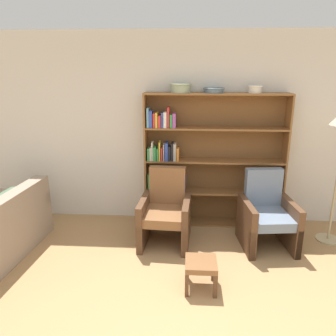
# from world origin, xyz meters

# --- Properties ---
(wall_back) EXTENTS (12.00, 0.06, 2.75)m
(wall_back) POSITION_xyz_m (0.00, 2.63, 1.38)
(wall_back) COLOR silver
(wall_back) RESTS_ON ground
(bookshelf) EXTENTS (1.99, 0.30, 1.92)m
(bookshelf) POSITION_xyz_m (0.10, 2.46, 0.91)
(bookshelf) COLOR brown
(bookshelf) RESTS_ON ground
(bowl_olive) EXTENTS (0.29, 0.29, 0.12)m
(bowl_olive) POSITION_xyz_m (-0.19, 2.44, 1.99)
(bowl_olive) COLOR gray
(bowl_olive) RESTS_ON bookshelf
(bowl_terracotta) EXTENTS (0.29, 0.29, 0.07)m
(bowl_terracotta) POSITION_xyz_m (0.25, 2.44, 1.96)
(bowl_terracotta) COLOR slate
(bowl_terracotta) RESTS_ON bookshelf
(bowl_stoneware) EXTENTS (0.20, 0.20, 0.10)m
(bowl_stoneware) POSITION_xyz_m (0.80, 2.44, 1.98)
(bowl_stoneware) COLOR silver
(bowl_stoneware) RESTS_ON bookshelf
(armchair_leather) EXTENTS (0.68, 0.72, 0.98)m
(armchair_leather) POSITION_xyz_m (-0.36, 1.85, 0.42)
(armchair_leather) COLOR brown
(armchair_leather) RESTS_ON ground
(armchair_cushioned) EXTENTS (0.71, 0.75, 0.98)m
(armchair_cushioned) POSITION_xyz_m (0.95, 1.85, 0.42)
(armchair_cushioned) COLOR brown
(armchair_cushioned) RESTS_ON ground
(footstool) EXTENTS (0.33, 0.33, 0.32)m
(footstool) POSITION_xyz_m (0.08, 0.88, 0.26)
(footstool) COLOR brown
(footstool) RESTS_ON ground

